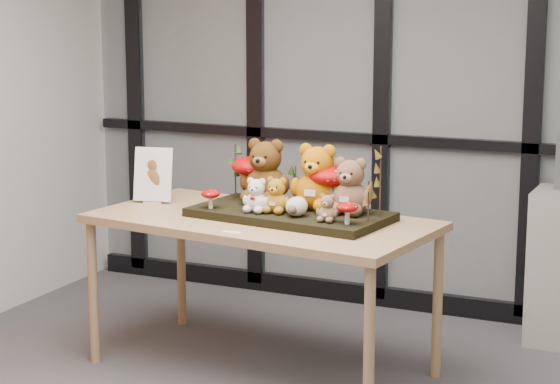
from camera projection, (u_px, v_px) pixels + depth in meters
The scene contains 22 objects.
room_shell at pixel (281, 58), 3.64m from camera, with size 5.00×5.00×5.00m.
glass_partition at pixel (456, 81), 5.90m from camera, with size 4.90×0.06×2.78m.
display_table at pixel (262, 231), 5.11m from camera, with size 1.81×1.07×0.80m.
diorama_tray at pixel (290, 214), 5.08m from camera, with size 0.98×0.49×0.04m, color black.
bear_pooh_yellow at pixel (317, 173), 5.07m from camera, with size 0.28×0.25×0.37m, color #BE6E05, non-canonical shape.
bear_brown_medium at pixel (266, 168), 5.24m from camera, with size 0.28×0.25×0.37m, color #4E300E, non-canonical shape.
bear_tan_back at pixel (350, 183), 4.98m from camera, with size 0.24×0.21×0.31m, color brown, non-canonical shape.
bear_small_yellow at pixel (277, 193), 5.01m from camera, with size 0.15×0.14×0.20m, color #AA7418, non-canonical shape.
bear_white_bow at pixel (257, 193), 5.03m from camera, with size 0.14×0.13×0.19m, color white, non-canonical shape.
bear_beige_small at pixel (327, 206), 4.81m from camera, with size 0.11×0.10×0.15m, color #8E6848, non-canonical shape.
plush_cream_hedgehog at pixel (297, 206), 4.93m from camera, with size 0.08×0.07×0.11m, color #F0E2CE, non-canonical shape.
mushroom_back_left at pixel (253, 176), 5.34m from camera, with size 0.23×0.23×0.25m, color #960504, non-canonical shape.
mushroom_back_right at pixel (331, 186), 5.07m from camera, with size 0.22×0.22×0.25m, color #960504, non-canonical shape.
mushroom_front_left at pixel (211, 198), 5.12m from camera, with size 0.10×0.10×0.11m, color #960504, non-canonical shape.
mushroom_front_right at pixel (347, 212), 4.76m from camera, with size 0.10×0.10×0.12m, color #960504, non-canonical shape.
sprig_green_far_left at pixel (235, 171), 5.38m from camera, with size 0.05×0.05×0.29m, color #10390C, non-canonical shape.
sprig_green_mid_left at pixel (259, 177), 5.37m from camera, with size 0.05×0.05×0.23m, color #10390C, non-canonical shape.
sprig_dry_far_right at pixel (380, 182), 4.90m from camera, with size 0.05×0.05×0.35m, color brown, non-canonical shape.
sprig_dry_mid_right at pixel (368, 201), 4.81m from camera, with size 0.05×0.05×0.20m, color brown, non-canonical shape.
sprig_green_centre at pixel (295, 184), 5.27m from camera, with size 0.05×0.05×0.19m, color #10390C, non-canonical shape.
sign_holder at pixel (153, 177), 5.46m from camera, with size 0.22×0.11×0.30m.
label_card at pixel (232, 232), 4.79m from camera, with size 0.10×0.03×0.00m, color white.
Camera 1 is at (1.52, -3.34, 1.89)m, focal length 65.00 mm.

